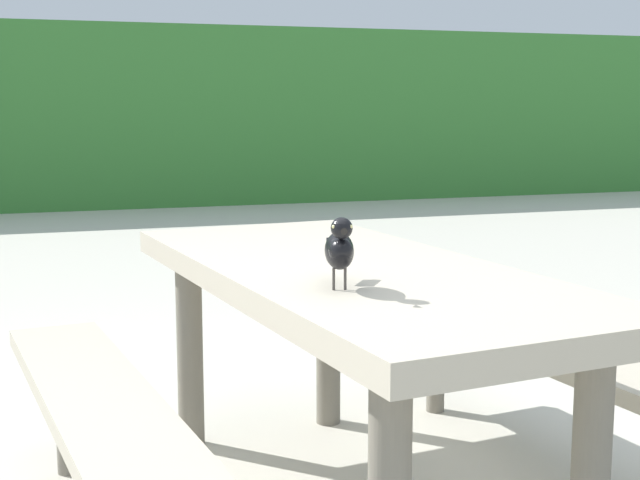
# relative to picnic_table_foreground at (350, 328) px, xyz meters

# --- Properties ---
(hedge_wall) EXTENTS (28.00, 1.55, 2.08)m
(hedge_wall) POSITION_rel_picnic_table_foreground_xyz_m (-0.33, 8.73, 0.49)
(hedge_wall) COLOR #387A33
(hedge_wall) RESTS_ON ground
(picnic_table_foreground) EXTENTS (1.87, 1.90, 0.74)m
(picnic_table_foreground) POSITION_rel_picnic_table_foreground_xyz_m (0.00, 0.00, 0.00)
(picnic_table_foreground) COLOR #B2A893
(picnic_table_foreground) RESTS_ON ground
(bird_grackle) EXTENTS (0.11, 0.28, 0.18)m
(bird_grackle) POSITION_rel_picnic_table_foreground_xyz_m (-0.15, -0.33, 0.29)
(bird_grackle) COLOR black
(bird_grackle) RESTS_ON picnic_table_foreground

